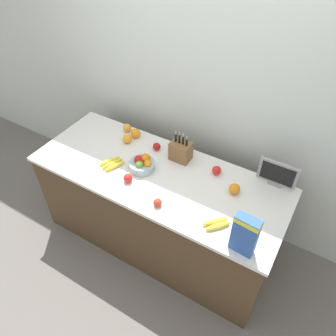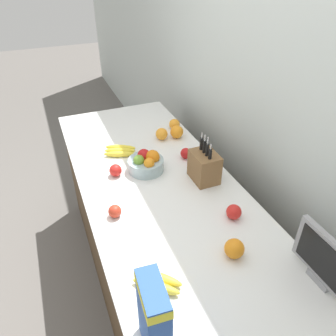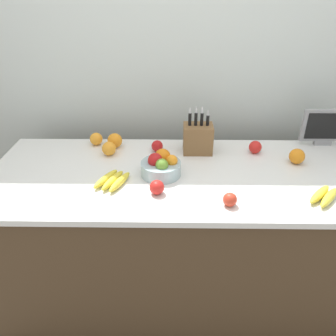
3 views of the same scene
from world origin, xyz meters
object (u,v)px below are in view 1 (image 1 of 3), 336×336
at_px(orange_back_center, 234,189).
at_px(apple_by_knife_block, 157,146).
at_px(small_monitor, 278,174).
at_px(cereal_box, 245,234).
at_px(orange_mid_left, 136,133).
at_px(apple_middle, 158,203).
at_px(fruit_bowl, 142,164).
at_px(knife_block, 181,151).
at_px(apple_near_bananas, 217,170).
at_px(apple_leftmost, 128,178).
at_px(banana_bunch_left, 217,224).
at_px(orange_by_cereal, 127,128).
at_px(banana_bunch_right, 112,164).
at_px(orange_front_left, 127,139).

bearing_deg(orange_back_center, apple_by_knife_block, 170.08).
distance_m(small_monitor, cereal_box, 0.68).
bearing_deg(orange_mid_left, apple_middle, -44.15).
relative_size(fruit_bowl, apple_middle, 3.26).
bearing_deg(small_monitor, knife_block, -172.62).
xyz_separation_m(fruit_bowl, orange_mid_left, (-0.29, 0.32, -0.01)).
distance_m(small_monitor, orange_back_center, 0.35).
xyz_separation_m(apple_near_bananas, apple_by_knife_block, (-0.58, 0.01, -0.00)).
bearing_deg(orange_back_center, apple_near_bananas, 148.67).
xyz_separation_m(apple_leftmost, orange_back_center, (0.76, 0.31, 0.01)).
xyz_separation_m(cereal_box, orange_mid_left, (-1.27, 0.63, -0.13)).
relative_size(apple_by_knife_block, apple_leftmost, 0.95).
bearing_deg(cereal_box, knife_block, 147.94).
bearing_deg(orange_mid_left, apple_near_bananas, -4.38).
relative_size(apple_leftmost, orange_mid_left, 0.80).
xyz_separation_m(small_monitor, banana_bunch_left, (-0.22, -0.59, -0.10)).
distance_m(apple_by_knife_block, orange_by_cereal, 0.39).
height_order(fruit_bowl, orange_back_center, fruit_bowl).
xyz_separation_m(fruit_bowl, apple_middle, (0.32, -0.27, -0.02)).
bearing_deg(small_monitor, apple_leftmost, -151.20).
distance_m(apple_by_knife_block, apple_leftmost, 0.45).
bearing_deg(apple_by_knife_block, apple_near_bananas, -1.29).
height_order(apple_middle, apple_by_knife_block, apple_by_knife_block).
height_order(banana_bunch_left, apple_middle, apple_middle).
bearing_deg(orange_back_center, apple_middle, -136.77).
bearing_deg(orange_by_cereal, banana_bunch_right, -69.00).
height_order(fruit_bowl, banana_bunch_right, fruit_bowl).
relative_size(banana_bunch_left, orange_mid_left, 2.18).
distance_m(fruit_bowl, orange_by_cereal, 0.54).
relative_size(knife_block, apple_middle, 4.35).
bearing_deg(orange_back_center, orange_by_cereal, 169.16).
relative_size(apple_middle, orange_front_left, 0.79).
distance_m(orange_back_center, orange_front_left, 1.06).
bearing_deg(apple_leftmost, cereal_box, -7.44).
xyz_separation_m(small_monitor, orange_front_left, (-1.30, -0.15, -0.08)).
bearing_deg(small_monitor, cereal_box, -90.57).
distance_m(apple_near_bananas, orange_back_center, 0.24).
height_order(fruit_bowl, apple_middle, fruit_bowl).
bearing_deg(small_monitor, apple_near_bananas, -165.51).
bearing_deg(orange_front_left, fruit_bowl, -34.94).
xyz_separation_m(apple_near_bananas, orange_mid_left, (-0.84, 0.06, 0.01)).
distance_m(cereal_box, orange_by_cereal, 1.55).
distance_m(fruit_bowl, orange_back_center, 0.76).
xyz_separation_m(banana_bunch_right, apple_near_bananas, (0.78, 0.35, 0.02)).
distance_m(fruit_bowl, apple_leftmost, 0.18).
bearing_deg(cereal_box, banana_bunch_left, 161.71).
distance_m(orange_back_center, orange_by_cereal, 1.18).
bearing_deg(orange_by_cereal, small_monitor, 0.64).
relative_size(small_monitor, fruit_bowl, 1.42).
bearing_deg(orange_mid_left, cereal_box, -26.36).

